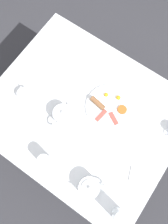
{
  "coord_description": "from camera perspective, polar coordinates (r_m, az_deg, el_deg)",
  "views": [
    {
      "loc": [
        0.29,
        0.2,
        2.07
      ],
      "look_at": [
        0.0,
        0.0,
        0.77
      ],
      "focal_mm": 35.0,
      "sensor_mm": 36.0,
      "label": 1
    }
  ],
  "objects": [
    {
      "name": "napkin_folded",
      "position": [
        1.36,
        14.46,
        -15.91
      ],
      "size": [
        0.12,
        0.14,
        0.01
      ],
      "rotation": [
        0.0,
        0.0,
        5.06
      ],
      "color": "white",
      "rests_on": "table"
    },
    {
      "name": "teapot_near",
      "position": [
        1.32,
        -5.5,
        -0.77
      ],
      "size": [
        0.2,
        0.12,
        0.11
      ],
      "rotation": [
        0.0,
        0.0,
        2.98
      ],
      "color": "white",
      "rests_on": "table"
    },
    {
      "name": "fork_spare",
      "position": [
        1.48,
        6.26,
        11.08
      ],
      "size": [
        0.15,
        0.09,
        0.0
      ],
      "rotation": [
        0.0,
        0.0,
        1.05
      ],
      "color": "silver",
      "rests_on": "table"
    },
    {
      "name": "teapot_far",
      "position": [
        1.28,
        1.41,
        -19.02
      ],
      "size": [
        0.14,
        0.16,
        0.11
      ],
      "rotation": [
        0.0,
        0.0,
        5.45
      ],
      "color": "white",
      "rests_on": "table"
    },
    {
      "name": "water_glass_short",
      "position": [
        1.28,
        -10.09,
        -12.48
      ],
      "size": [
        0.07,
        0.07,
        0.13
      ],
      "color": "white",
      "rests_on": "table"
    },
    {
      "name": "teacup_with_saucer_left",
      "position": [
        1.43,
        -15.25,
        4.35
      ],
      "size": [
        0.15,
        0.15,
        0.06
      ],
      "color": "white",
      "rests_on": "table"
    },
    {
      "name": "water_glass_tall",
      "position": [
        1.28,
        9.2,
        -25.26
      ],
      "size": [
        0.07,
        0.07,
        0.15
      ],
      "color": "white",
      "rests_on": "table"
    },
    {
      "name": "ground_plane",
      "position": [
        2.1,
        0.0,
        -5.52
      ],
      "size": [
        8.0,
        8.0,
        0.0
      ],
      "primitive_type": "plane",
      "color": "#333338"
    },
    {
      "name": "knife_by_plate",
      "position": [
        1.45,
        -2.82,
        8.99
      ],
      "size": [
        0.2,
        0.13,
        0.0
      ],
      "rotation": [
        0.0,
        0.0,
        1.04
      ],
      "color": "silver",
      "rests_on": "table"
    },
    {
      "name": "spoon_for_tea",
      "position": [
        1.43,
        -19.95,
        -4.18
      ],
      "size": [
        0.13,
        0.09,
        0.0
      ],
      "rotation": [
        0.0,
        0.0,
        5.31
      ],
      "color": "silver",
      "rests_on": "table"
    },
    {
      "name": "table",
      "position": [
        1.43,
        0.0,
        -0.91
      ],
      "size": [
        0.99,
        1.18,
        0.75
      ],
      "color": "silver",
      "rests_on": "ground_plane"
    },
    {
      "name": "breakfast_plate",
      "position": [
        1.38,
        6.57,
        1.46
      ],
      "size": [
        0.3,
        0.3,
        0.04
      ],
      "color": "white",
      "rests_on": "table"
    },
    {
      "name": "fork_by_plate",
      "position": [
        1.57,
        -2.22,
        17.21
      ],
      "size": [
        0.03,
        0.18,
        0.0
      ],
      "rotation": [
        0.0,
        0.0,
        3.22
      ],
      "color": "silver",
      "rests_on": "table"
    }
  ]
}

